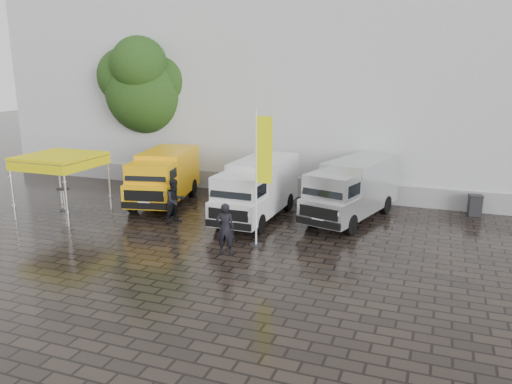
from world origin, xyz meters
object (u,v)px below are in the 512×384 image
(van_silver, at_px, (352,191))
(person_front, at_px, (225,229))
(van_yellow, at_px, (164,178))
(van_white, at_px, (257,191))
(canopy_tent, at_px, (59,159))
(wheelie_bin, at_px, (475,205))
(cocktail_table, at_px, (64,200))
(flagpole, at_px, (261,172))
(person_tent, at_px, (175,201))

(van_silver, relative_size, person_front, 3.16)
(van_yellow, height_order, person_front, van_yellow)
(van_white, bearing_deg, canopy_tent, -162.65)
(van_yellow, relative_size, van_white, 0.93)
(van_white, height_order, wheelie_bin, van_white)
(van_silver, height_order, cocktail_table, van_silver)
(van_yellow, relative_size, canopy_tent, 1.77)
(flagpole, relative_size, person_tent, 2.64)
(van_yellow, relative_size, flagpole, 1.09)
(van_yellow, xyz_separation_m, flagpole, (6.67, -4.15, 1.60))
(flagpole, distance_m, wheelie_bin, 11.07)
(flagpole, height_order, person_tent, flagpole)
(van_silver, relative_size, flagpole, 1.18)
(van_yellow, distance_m, person_front, 7.91)
(van_silver, bearing_deg, van_yellow, -161.40)
(van_silver, bearing_deg, wheelie_bin, 41.92)
(canopy_tent, bearing_deg, flagpole, -4.30)
(van_white, relative_size, canopy_tent, 1.90)
(van_silver, distance_m, person_front, 6.94)
(cocktail_table, bearing_deg, van_yellow, 36.95)
(van_white, xyz_separation_m, wheelie_bin, (9.30, 4.08, -0.82))
(flagpole, bearing_deg, person_tent, 161.57)
(flagpole, relative_size, person_front, 2.68)
(van_yellow, distance_m, cocktail_table, 4.84)
(van_silver, height_order, person_tent, van_silver)
(van_yellow, relative_size, wheelie_bin, 5.74)
(van_yellow, bearing_deg, wheelie_bin, 0.11)
(van_yellow, bearing_deg, van_silver, -8.90)
(van_yellow, xyz_separation_m, cocktail_table, (-3.82, -2.87, -0.76))
(person_front, distance_m, person_tent, 4.59)
(van_white, height_order, person_tent, van_white)
(person_tent, bearing_deg, van_white, -31.14)
(person_tent, bearing_deg, person_front, -97.15)
(canopy_tent, height_order, person_tent, canopy_tent)
(van_yellow, xyz_separation_m, van_white, (5.29, -0.88, 0.01))
(van_yellow, relative_size, cocktail_table, 5.18)
(van_yellow, relative_size, van_silver, 0.93)
(cocktail_table, xyz_separation_m, person_tent, (5.93, 0.24, 0.44))
(canopy_tent, distance_m, person_tent, 5.81)
(canopy_tent, xyz_separation_m, person_tent, (5.51, 0.76, -1.67))
(van_yellow, bearing_deg, canopy_tent, -147.34)
(van_yellow, height_order, flagpole, flagpole)
(van_yellow, height_order, person_tent, van_yellow)
(canopy_tent, xyz_separation_m, wheelie_bin, (17.99, 6.59, -2.15))
(wheelie_bin, distance_m, person_front, 12.34)
(van_white, relative_size, van_silver, 0.99)
(van_silver, height_order, flagpole, flagpole)
(cocktail_table, relative_size, person_front, 0.56)
(van_silver, bearing_deg, canopy_tent, -147.55)
(person_front, bearing_deg, wheelie_bin, -146.72)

